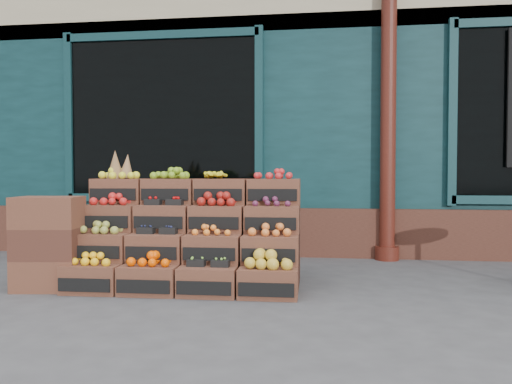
# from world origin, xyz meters

# --- Properties ---
(ground) EXTENTS (60.00, 60.00, 0.00)m
(ground) POSITION_xyz_m (0.00, 0.00, 0.00)
(ground) COLOR #444446
(ground) RESTS_ON ground
(shop_facade) EXTENTS (12.00, 6.24, 4.80)m
(shop_facade) POSITION_xyz_m (0.00, 5.11, 2.40)
(shop_facade) COLOR #0E2F32
(shop_facade) RESTS_ON ground
(crate_display) EXTENTS (2.03, 1.01, 1.26)m
(crate_display) POSITION_xyz_m (-0.79, 0.48, 0.39)
(crate_display) COLOR brown
(crate_display) RESTS_ON ground
(spare_crates) EXTENTS (0.59, 0.45, 0.82)m
(spare_crates) POSITION_xyz_m (-1.97, 0.10, 0.41)
(spare_crates) COLOR brown
(spare_crates) RESTS_ON ground
(shopkeeper) EXTENTS (0.89, 0.69, 2.15)m
(shopkeeper) POSITION_xyz_m (-1.69, 2.84, 1.07)
(shopkeeper) COLOR #185419
(shopkeeper) RESTS_ON ground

